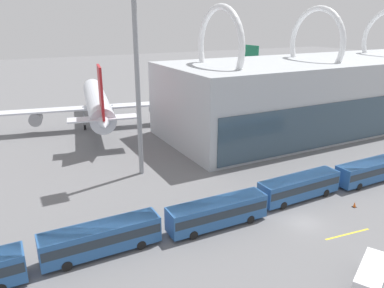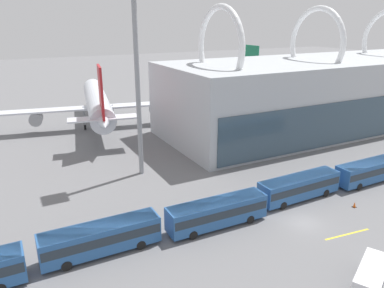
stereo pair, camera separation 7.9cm
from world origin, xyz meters
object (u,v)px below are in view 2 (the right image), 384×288
object	(u,v)px
shuttle_bus_1	(101,237)
service_van_foreground	(372,276)
floodlight_mast	(136,56)
airliner_parked_remote	(285,84)
shuttle_bus_2	(217,211)
airliner_at_gate_far	(98,103)
traffic_cone_1	(355,205)
shuttle_bus_3	(299,186)
shuttle_bus_4	(371,170)

from	to	relation	value
shuttle_bus_1	service_van_foreground	xyz separation A→B (m)	(19.63, -16.13, -0.57)
floodlight_mast	airliner_parked_remote	bearing A→B (deg)	30.37
shuttle_bus_2	floodlight_mast	size ratio (longest dim) A/B	0.45
shuttle_bus_1	floodlight_mast	xyz separation A→B (m)	(10.78, 17.85, 15.81)
airliner_at_gate_far	floodlight_mast	bearing A→B (deg)	-170.84
shuttle_bus_1	airliner_at_gate_far	bearing A→B (deg)	75.85
airliner_at_gate_far	shuttle_bus_2	bearing A→B (deg)	-167.56
service_van_foreground	floodlight_mast	world-z (taller)	floodlight_mast
shuttle_bus_2	traffic_cone_1	world-z (taller)	shuttle_bus_2
shuttle_bus_1	floodlight_mast	world-z (taller)	floodlight_mast
airliner_parked_remote	service_van_foreground	bearing A→B (deg)	-37.29
shuttle_bus_1	floodlight_mast	size ratio (longest dim) A/B	0.45
floodlight_mast	shuttle_bus_3	bearing A→B (deg)	-49.23
shuttle_bus_2	floodlight_mast	xyz separation A→B (m)	(-2.29, 18.74, 15.81)
airliner_at_gate_far	shuttle_bus_4	bearing A→B (deg)	-138.81
shuttle_bus_2	service_van_foreground	distance (m)	16.60
airliner_parked_remote	shuttle_bus_1	xyz separation A→B (m)	(-67.05, -50.82, -2.88)
airliner_parked_remote	service_van_foreground	size ratio (longest dim) A/B	6.92
service_van_foreground	shuttle_bus_3	bearing A→B (deg)	-139.65
airliner_at_gate_far	airliner_parked_remote	size ratio (longest dim) A/B	1.03
shuttle_bus_4	shuttle_bus_3	bearing A→B (deg)	177.18
airliner_at_gate_far	shuttle_bus_3	xyz separation A→B (m)	(14.77, -46.07, -3.63)
shuttle_bus_3	service_van_foreground	world-z (taller)	shuttle_bus_3
shuttle_bus_4	shuttle_bus_1	bearing A→B (deg)	178.98
shuttle_bus_2	shuttle_bus_3	distance (m)	13.11
shuttle_bus_2	floodlight_mast	distance (m)	24.62
shuttle_bus_2	shuttle_bus_3	world-z (taller)	same
airliner_parked_remote	shuttle_bus_4	xyz separation A→B (m)	(-27.82, -51.40, -2.88)
airliner_parked_remote	shuttle_bus_3	world-z (taller)	airliner_parked_remote
shuttle_bus_4	service_van_foreground	distance (m)	25.02
airliner_at_gate_far	traffic_cone_1	size ratio (longest dim) A/B	62.38
shuttle_bus_4	service_van_foreground	size ratio (longest dim) A/B	1.91
shuttle_bus_4	service_van_foreground	world-z (taller)	shuttle_bus_4
service_van_foreground	traffic_cone_1	xyz separation A→B (m)	(11.18, 11.08, -0.94)
traffic_cone_1	shuttle_bus_3	bearing A→B (deg)	132.58
shuttle_bus_2	airliner_parked_remote	bearing A→B (deg)	44.73
shuttle_bus_1	traffic_cone_1	world-z (taller)	shuttle_bus_1
airliner_parked_remote	floodlight_mast	size ratio (longest dim) A/B	1.62
airliner_at_gate_far	shuttle_bus_2	xyz separation A→B (m)	(1.70, -46.99, -3.63)
airliner_at_gate_far	service_van_foreground	distance (m)	62.91
floodlight_mast	shuttle_bus_4	bearing A→B (deg)	-32.94
airliner_at_gate_far	shuttle_bus_4	distance (m)	54.47
shuttle_bus_4	service_van_foreground	xyz separation A→B (m)	(-19.59, -15.55, -0.57)
shuttle_bus_2	shuttle_bus_4	bearing A→B (deg)	1.64
shuttle_bus_4	airliner_parked_remote	bearing A→B (deg)	61.40
airliner_at_gate_far	shuttle_bus_1	bearing A→B (deg)	176.50
floodlight_mast	traffic_cone_1	xyz separation A→B (m)	(20.03, -22.90, -17.31)
airliner_at_gate_far	shuttle_bus_1	distance (m)	47.62
airliner_at_gate_far	shuttle_bus_2	world-z (taller)	airliner_at_gate_far
service_van_foreground	airliner_parked_remote	bearing A→B (deg)	-152.98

